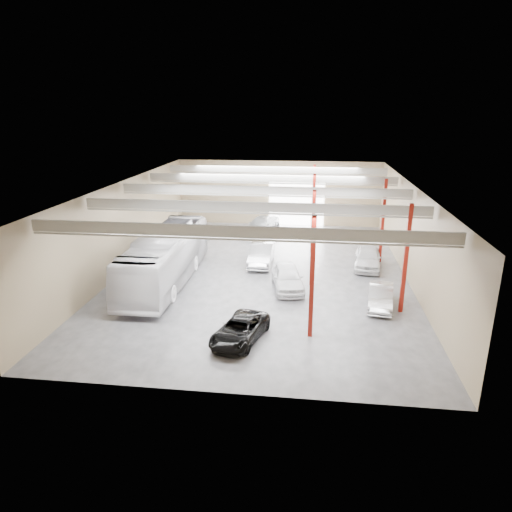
% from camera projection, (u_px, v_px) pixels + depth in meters
% --- Properties ---
extents(depot_shell, '(22.12, 32.12, 7.06)m').
position_uv_depth(depot_shell, '(265.00, 210.00, 34.77)').
color(depot_shell, '#434247').
rests_on(depot_shell, ground).
extents(coach_bus, '(3.37, 13.85, 3.85)m').
position_uv_depth(coach_bus, '(166.00, 257.00, 33.51)').
color(coach_bus, white).
rests_on(coach_bus, ground).
extents(black_sedan, '(3.27, 5.06, 1.30)m').
position_uv_depth(black_sedan, '(240.00, 330.00, 25.27)').
color(black_sedan, black).
rests_on(black_sedan, ground).
extents(car_row_a, '(2.90, 5.32, 1.72)m').
position_uv_depth(car_row_a, '(287.00, 277.00, 32.52)').
color(car_row_a, white).
rests_on(car_row_a, ground).
extents(car_row_b, '(1.83, 5.16, 1.70)m').
position_uv_depth(car_row_b, '(261.00, 254.00, 37.72)').
color(car_row_b, '#B7B7BC').
rests_on(car_row_b, ground).
extents(car_row_c, '(4.02, 6.14, 1.65)m').
position_uv_depth(car_row_c, '(261.00, 225.00, 47.10)').
color(car_row_c, gray).
rests_on(car_row_c, ground).
extents(car_right_near, '(2.13, 4.49, 1.42)m').
position_uv_depth(car_right_near, '(381.00, 296.00, 29.60)').
color(car_right_near, silver).
rests_on(car_right_near, ground).
extents(car_right_far, '(2.60, 5.24, 1.72)m').
position_uv_depth(car_right_far, '(368.00, 257.00, 36.88)').
color(car_right_far, white).
rests_on(car_right_far, ground).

